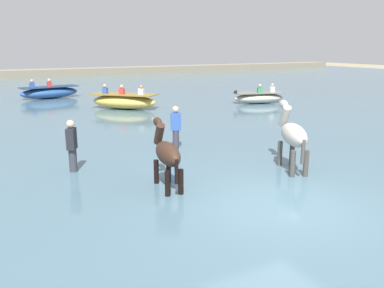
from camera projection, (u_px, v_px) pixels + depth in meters
name	position (u px, v px, depth m)	size (l,w,h in m)	color
ground_plane	(281.00, 219.00, 8.10)	(120.00, 120.00, 0.00)	gray
water_surface	(122.00, 127.00, 16.61)	(90.00, 90.00, 0.29)	#476675
horse_lead_pinto	(293.00, 136.00, 10.18)	(1.00, 1.81, 2.00)	beige
horse_trailing_dark_bay	(167.00, 155.00, 8.91)	(0.59, 1.65, 1.79)	#382319
boat_far_offshore	(49.00, 92.00, 24.40)	(3.66, 1.81, 1.19)	#28518E
boat_near_starboard	(124.00, 101.00, 20.32)	(3.36, 3.40, 1.24)	gold
boat_far_inshore	(259.00, 98.00, 22.28)	(3.03, 1.72, 1.08)	#B2AD9E
person_wading_mid	(72.00, 150.00, 10.11)	(0.32, 0.38, 1.63)	#383842
person_onlooker_left	(176.00, 130.00, 12.39)	(0.37, 0.31, 1.63)	#383842
far_shoreline	(32.00, 75.00, 40.63)	(80.00, 2.40, 1.06)	gray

